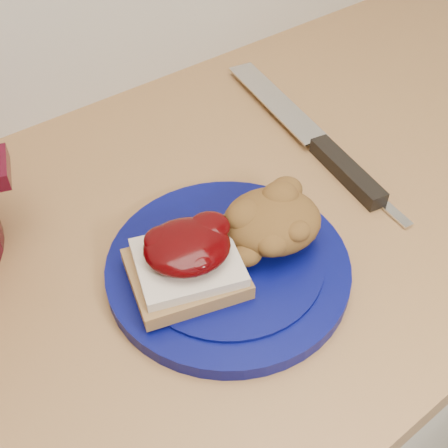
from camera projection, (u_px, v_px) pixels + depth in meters
base_cabinet at (192, 428)px, 0.96m from camera, size 4.00×0.60×0.86m
plate at (228, 267)px, 0.58m from camera, size 0.33×0.33×0.02m
sandwich at (187, 261)px, 0.54m from camera, size 0.13×0.12×0.05m
stuffing_mound at (272, 221)px, 0.58m from camera, size 0.13×0.12×0.05m
chef_knife at (325, 150)px, 0.72m from camera, size 0.09×0.35×0.02m
butter_knife at (363, 185)px, 0.68m from camera, size 0.03×0.16×0.00m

